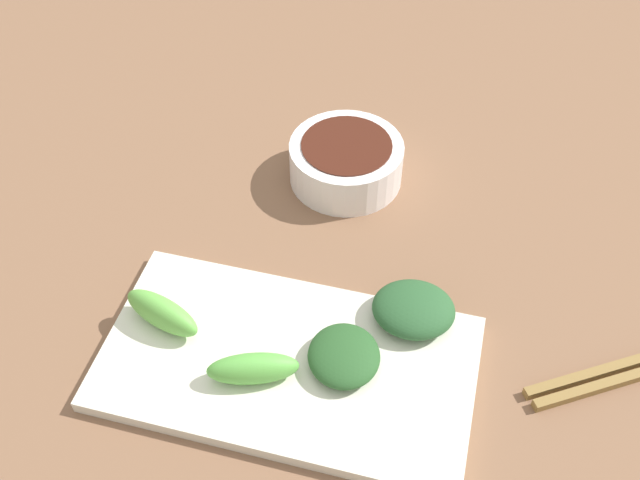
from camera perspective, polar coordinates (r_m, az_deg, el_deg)
name	(u,v)px	position (r m, az deg, el deg)	size (l,w,h in m)	color
tabletop	(319,307)	(0.66, -0.06, -5.18)	(2.10, 2.10, 0.02)	brown
sauce_bowl	(346,160)	(0.75, 2.02, 6.13)	(0.11, 0.11, 0.04)	white
serving_plate	(288,363)	(0.61, -2.48, -9.41)	(0.16, 0.30, 0.01)	silver
broccoli_leafy_0	(414,309)	(0.62, 7.19, -5.29)	(0.06, 0.07, 0.03)	#29572D
broccoli_stalk_1	(162,313)	(0.63, -12.02, -5.48)	(0.02, 0.07, 0.03)	#65B648
broccoli_leafy_2	(344,356)	(0.59, 1.85, -8.87)	(0.06, 0.06, 0.02)	#285527
broccoli_stalk_3	(253,369)	(0.59, -5.17, -9.79)	(0.02, 0.07, 0.03)	#5CB145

